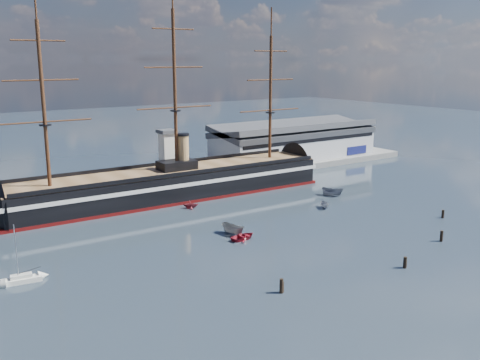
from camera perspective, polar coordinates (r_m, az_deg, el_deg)
ground at (r=132.22m, az=-2.21°, el=-3.56°), size 600.00×600.00×0.00m
quay at (r=167.18m, az=-5.96°, el=-0.14°), size 180.00×18.00×2.00m
warehouse at (r=195.90m, az=5.82°, el=4.14°), size 63.00×21.00×11.60m
quay_tower at (r=159.46m, az=-7.72°, el=2.76°), size 5.00×5.00×15.00m
warship at (r=145.85m, az=-7.99°, el=-0.48°), size 113.05×18.20×53.94m
sailboat at (r=99.52m, az=-22.28°, el=-9.74°), size 6.72×2.83×10.42m
motorboat_a at (r=116.42m, az=-0.73°, el=-5.84°), size 7.69×3.98×2.93m
motorboat_b at (r=113.51m, az=0.37°, el=-6.33°), size 2.04×3.88×1.72m
motorboat_c at (r=138.15m, az=9.02°, el=-2.99°), size 5.33×3.94×2.02m
motorboat_d at (r=137.05m, az=-5.28°, el=-3.02°), size 5.42×6.86×2.32m
motorboat_f at (r=150.99m, az=9.80°, el=-1.67°), size 7.59×5.49×2.87m
piling_near_left at (r=89.08m, az=4.43°, el=-11.92°), size 0.64×0.64×3.15m
piling_near_mid at (r=103.01m, az=17.15°, el=-8.97°), size 0.64×0.64×2.87m
piling_near_right at (r=119.85m, az=20.65°, el=-6.14°), size 0.64×0.64×3.03m
piling_far_right at (r=137.13m, az=20.79°, el=-3.81°), size 0.64×0.64×2.70m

